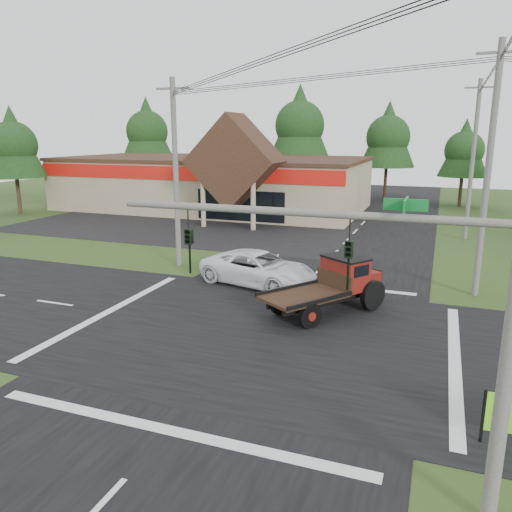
% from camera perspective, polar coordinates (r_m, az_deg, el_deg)
% --- Properties ---
extents(ground, '(120.00, 120.00, 0.00)m').
position_cam_1_polar(ground, '(19.55, 0.59, -8.81)').
color(ground, '#254117').
rests_on(ground, ground).
extents(road_ns, '(12.00, 120.00, 0.02)m').
position_cam_1_polar(road_ns, '(19.54, 0.59, -8.78)').
color(road_ns, black).
rests_on(road_ns, ground).
extents(road_ew, '(120.00, 12.00, 0.02)m').
position_cam_1_polar(road_ew, '(19.54, 0.59, -8.78)').
color(road_ew, black).
rests_on(road_ew, ground).
extents(parking_apron, '(28.00, 14.00, 0.02)m').
position_cam_1_polar(parking_apron, '(41.89, -8.69, 3.33)').
color(parking_apron, black).
rests_on(parking_apron, ground).
extents(cvs_building, '(30.40, 18.20, 9.19)m').
position_cam_1_polar(cvs_building, '(51.62, -4.76, 8.49)').
color(cvs_building, tan).
rests_on(cvs_building, ground).
extents(traffic_signal_mast, '(8.12, 0.24, 7.00)m').
position_cam_1_polar(traffic_signal_mast, '(9.98, 17.82, -4.93)').
color(traffic_signal_mast, '#595651').
rests_on(traffic_signal_mast, ground).
extents(utility_pole_nw, '(2.00, 0.30, 10.50)m').
position_cam_1_polar(utility_pole_nw, '(28.76, -9.16, 9.39)').
color(utility_pole_nw, '#595651').
rests_on(utility_pole_nw, ground).
extents(utility_pole_ne, '(2.00, 0.30, 11.50)m').
position_cam_1_polar(utility_pole_ne, '(25.11, 24.99, 8.82)').
color(utility_pole_ne, '#595651').
rests_on(utility_pole_ne, ground).
extents(utility_pole_n, '(2.00, 0.30, 11.20)m').
position_cam_1_polar(utility_pole_n, '(39.07, 23.52, 10.08)').
color(utility_pole_n, '#595651').
rests_on(utility_pole_n, ground).
extents(tree_row_a, '(6.72, 6.72, 12.12)m').
position_cam_1_polar(tree_row_a, '(67.46, -12.36, 13.95)').
color(tree_row_a, '#332316').
rests_on(tree_row_a, ground).
extents(tree_row_b, '(5.60, 5.60, 10.10)m').
position_cam_1_polar(tree_row_b, '(64.50, -3.59, 13.06)').
color(tree_row_b, '#332316').
rests_on(tree_row_b, ground).
extents(tree_row_c, '(7.28, 7.28, 13.13)m').
position_cam_1_polar(tree_row_c, '(60.19, 5.02, 14.90)').
color(tree_row_c, '#332316').
rests_on(tree_row_c, ground).
extents(tree_row_d, '(6.16, 6.16, 11.11)m').
position_cam_1_polar(tree_row_d, '(59.30, 14.87, 13.22)').
color(tree_row_d, '#332316').
rests_on(tree_row_d, ground).
extents(tree_row_e, '(5.04, 5.04, 9.09)m').
position_cam_1_polar(tree_row_e, '(57.04, 22.73, 11.27)').
color(tree_row_e, '#332316').
rests_on(tree_row_e, ground).
extents(tree_side_w, '(5.60, 5.60, 10.10)m').
position_cam_1_polar(tree_side_w, '(53.10, -26.05, 11.57)').
color(tree_side_w, '#332316').
rests_on(tree_side_w, ground).
extents(antique_flatbed_truck, '(5.04, 5.93, 2.38)m').
position_cam_1_polar(antique_flatbed_truck, '(21.45, 7.94, -3.48)').
color(antique_flatbed_truck, '#5C130D').
rests_on(antique_flatbed_truck, ground).
extents(white_pickup, '(6.58, 4.17, 1.69)m').
position_cam_1_polar(white_pickup, '(25.40, 0.31, -1.42)').
color(white_pickup, white).
rests_on(white_pickup, ground).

